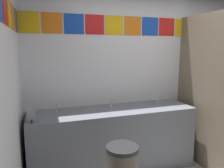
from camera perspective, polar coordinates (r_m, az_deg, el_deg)
wall_back at (r=3.45m, az=9.34°, el=4.26°), size 3.70×0.09×2.77m
vanity_counter at (r=3.11m, az=0.36°, el=-14.19°), size 2.23×0.61×0.87m
faucet_left at (r=2.90m, az=-14.39°, el=-6.30°), size 0.04×0.10×0.14m
faucet_center at (r=3.03m, az=-0.18°, el=-5.27°), size 0.04×0.10×0.14m
faucet_right at (r=3.33m, az=12.09°, el=-4.13°), size 0.04×0.10×0.14m
soap_dispenser at (r=2.62m, az=-20.40°, el=-7.67°), size 0.09×0.09×0.16m
toilet at (r=3.96m, az=26.87°, el=-12.14°), size 0.39×0.49×0.74m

